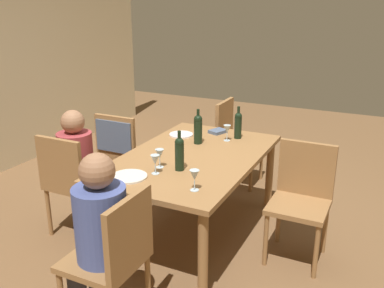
{
  "coord_description": "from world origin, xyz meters",
  "views": [
    {
      "loc": [
        -3.02,
        -1.46,
        1.97
      ],
      "look_at": [
        0.0,
        0.0,
        0.83
      ],
      "focal_mm": 40.03,
      "sensor_mm": 36.0,
      "label": 1
    }
  ],
  "objects_px": {
    "person_woman_host": "(98,230)",
    "wine_bottle_dark_red": "(179,153)",
    "chair_left_end": "(115,253)",
    "wine_glass_near_left": "(227,130)",
    "chair_far_right": "(121,146)",
    "person_man_bearded": "(79,162)",
    "wine_bottle_short_olive": "(198,128)",
    "dinner_plate_guest_left": "(181,135)",
    "wine_glass_near_right": "(160,155)",
    "wine_glass_centre": "(155,160)",
    "wine_glass_far": "(195,176)",
    "chair_right_end": "(234,136)",
    "chair_far_left": "(71,178)",
    "dining_table": "(192,164)",
    "chair_near": "(302,193)",
    "wine_bottle_tall_green": "(238,124)",
    "dinner_plate_host": "(129,176)"
  },
  "relations": [
    {
      "from": "chair_left_end",
      "to": "person_man_bearded",
      "type": "bearing_deg",
      "value": 48.74
    },
    {
      "from": "chair_far_left",
      "to": "wine_bottle_short_olive",
      "type": "xyz_separation_m",
      "value": [
        0.78,
        -0.82,
        0.34
      ]
    },
    {
      "from": "dining_table",
      "to": "wine_glass_far",
      "type": "relative_size",
      "value": 11.47
    },
    {
      "from": "person_woman_host",
      "to": "wine_bottle_dark_red",
      "type": "height_order",
      "value": "person_woman_host"
    },
    {
      "from": "wine_bottle_dark_red",
      "to": "dinner_plate_guest_left",
      "type": "bearing_deg",
      "value": 26.47
    },
    {
      "from": "chair_left_end",
      "to": "wine_bottle_dark_red",
      "type": "bearing_deg",
      "value": 2.07
    },
    {
      "from": "person_woman_host",
      "to": "wine_bottle_tall_green",
      "type": "bearing_deg",
      "value": -6.46
    },
    {
      "from": "dining_table",
      "to": "chair_near",
      "type": "distance_m",
      "value": 0.92
    },
    {
      "from": "wine_bottle_dark_red",
      "to": "wine_bottle_short_olive",
      "type": "height_order",
      "value": "wine_bottle_short_olive"
    },
    {
      "from": "chair_left_end",
      "to": "chair_near",
      "type": "distance_m",
      "value": 1.56
    },
    {
      "from": "wine_bottle_dark_red",
      "to": "wine_glass_far",
      "type": "height_order",
      "value": "wine_bottle_dark_red"
    },
    {
      "from": "chair_left_end",
      "to": "wine_glass_centre",
      "type": "bearing_deg",
      "value": 11.91
    },
    {
      "from": "wine_glass_far",
      "to": "dinner_plate_host",
      "type": "height_order",
      "value": "wine_glass_far"
    },
    {
      "from": "dining_table",
      "to": "dinner_plate_guest_left",
      "type": "bearing_deg",
      "value": 36.51
    },
    {
      "from": "wine_bottle_short_olive",
      "to": "wine_glass_far",
      "type": "height_order",
      "value": "wine_bottle_short_olive"
    },
    {
      "from": "dining_table",
      "to": "chair_right_end",
      "type": "height_order",
      "value": "chair_right_end"
    },
    {
      "from": "chair_far_right",
      "to": "wine_glass_near_left",
      "type": "xyz_separation_m",
      "value": [
        0.23,
        -1.03,
        0.24
      ]
    },
    {
      "from": "chair_left_end",
      "to": "dinner_plate_guest_left",
      "type": "xyz_separation_m",
      "value": [
        1.69,
        0.42,
        0.21
      ]
    },
    {
      "from": "chair_far_right",
      "to": "wine_glass_near_right",
      "type": "relative_size",
      "value": 6.17
    },
    {
      "from": "chair_right_end",
      "to": "wine_glass_near_right",
      "type": "bearing_deg",
      "value": -0.72
    },
    {
      "from": "chair_right_end",
      "to": "person_woman_host",
      "type": "height_order",
      "value": "person_woman_host"
    },
    {
      "from": "wine_bottle_dark_red",
      "to": "wine_glass_far",
      "type": "xyz_separation_m",
      "value": [
        -0.28,
        -0.26,
        -0.03
      ]
    },
    {
      "from": "chair_near",
      "to": "wine_glass_centre",
      "type": "distance_m",
      "value": 1.17
    },
    {
      "from": "wine_glass_near_left",
      "to": "wine_glass_near_right",
      "type": "xyz_separation_m",
      "value": [
        -0.84,
        0.23,
        0.0
      ]
    },
    {
      "from": "wine_bottle_short_olive",
      "to": "wine_glass_near_left",
      "type": "relative_size",
      "value": 2.13
    },
    {
      "from": "wine_bottle_short_olive",
      "to": "dinner_plate_guest_left",
      "type": "bearing_deg",
      "value": 59.23
    },
    {
      "from": "chair_far_left",
      "to": "wine_glass_far",
      "type": "height_order",
      "value": "chair_far_left"
    },
    {
      "from": "person_woman_host",
      "to": "wine_glass_centre",
      "type": "xyz_separation_m",
      "value": [
        0.76,
        0.05,
        0.17
      ]
    },
    {
      "from": "person_man_bearded",
      "to": "wine_bottle_short_olive",
      "type": "xyz_separation_m",
      "value": [
        0.67,
        -0.82,
        0.23
      ]
    },
    {
      "from": "chair_left_end",
      "to": "wine_bottle_dark_red",
      "type": "xyz_separation_m",
      "value": [
        0.91,
        0.03,
        0.34
      ]
    },
    {
      "from": "wine_glass_near_left",
      "to": "wine_glass_near_right",
      "type": "relative_size",
      "value": 1.0
    },
    {
      "from": "chair_left_end",
      "to": "wine_glass_near_left",
      "type": "relative_size",
      "value": 6.17
    },
    {
      "from": "chair_far_left",
      "to": "wine_bottle_dark_red",
      "type": "xyz_separation_m",
      "value": [
        0.14,
        -0.97,
        0.34
      ]
    },
    {
      "from": "chair_far_right",
      "to": "person_man_bearded",
      "type": "xyz_separation_m",
      "value": [
        -0.62,
        0.0,
        0.05
      ]
    },
    {
      "from": "person_woman_host",
      "to": "dinner_plate_host",
      "type": "height_order",
      "value": "person_woman_host"
    },
    {
      "from": "wine_glass_near_left",
      "to": "wine_glass_far",
      "type": "distance_m",
      "value": 1.12
    },
    {
      "from": "chair_right_end",
      "to": "person_woman_host",
      "type": "xyz_separation_m",
      "value": [
        -2.47,
        -0.06,
        0.13
      ]
    },
    {
      "from": "chair_far_right",
      "to": "person_woman_host",
      "type": "distance_m",
      "value": 1.74
    },
    {
      "from": "wine_glass_near_left",
      "to": "wine_glass_centre",
      "type": "xyz_separation_m",
      "value": [
        -0.97,
        0.19,
        0.0
      ]
    },
    {
      "from": "wine_glass_far",
      "to": "person_man_bearded",
      "type": "bearing_deg",
      "value": 78.29
    },
    {
      "from": "chair_right_end",
      "to": "wine_glass_centre",
      "type": "bearing_deg",
      "value": 0.48
    },
    {
      "from": "wine_bottle_dark_red",
      "to": "wine_glass_centre",
      "type": "bearing_deg",
      "value": 139.13
    },
    {
      "from": "dining_table",
      "to": "wine_glass_far",
      "type": "distance_m",
      "value": 0.71
    },
    {
      "from": "wine_glass_far",
      "to": "person_woman_host",
      "type": "bearing_deg",
      "value": 151.15
    },
    {
      "from": "chair_left_end",
      "to": "chair_far_left",
      "type": "xyz_separation_m",
      "value": [
        0.76,
        1.0,
        0.0
      ]
    },
    {
      "from": "chair_near",
      "to": "wine_glass_near_left",
      "type": "bearing_deg",
      "value": -27.0
    },
    {
      "from": "chair_right_end",
      "to": "wine_glass_near_right",
      "type": "distance_m",
      "value": 1.61
    },
    {
      "from": "chair_right_end",
      "to": "person_man_bearded",
      "type": "height_order",
      "value": "person_man_bearded"
    },
    {
      "from": "person_man_bearded",
      "to": "wine_glass_centre",
      "type": "relative_size",
      "value": 7.43
    },
    {
      "from": "wine_bottle_tall_green",
      "to": "dinner_plate_host",
      "type": "height_order",
      "value": "wine_bottle_tall_green"
    }
  ]
}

